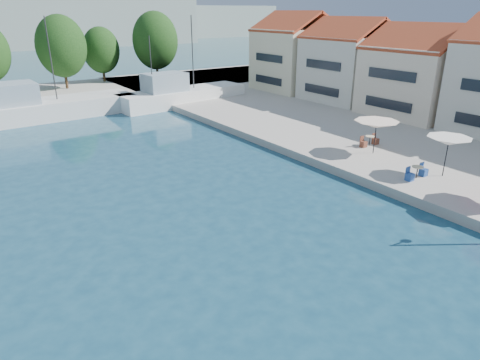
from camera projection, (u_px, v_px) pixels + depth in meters
quay_right at (428, 126)px, 39.66m from camera, size 32.00×92.00×0.60m
quay_far at (8, 98)px, 51.93m from camera, size 90.00×16.00×0.60m
hill_east at (99, 22)px, 161.46m from camera, size 140.00×40.00×12.00m
building_04 at (420, 69)px, 41.27m from camera, size 9.00×8.80×9.20m
building_05 at (349, 58)px, 48.04m from camera, size 8.40×8.80×9.70m
building_06 at (295, 50)px, 54.81m from camera, size 9.00×8.80×10.20m
trawler_03 at (34, 109)px, 42.70m from camera, size 19.16×5.66×10.20m
trawler_04 at (180, 96)px, 49.42m from camera, size 15.51×5.05×10.20m
tree_06 at (61, 46)px, 54.91m from camera, size 6.28×6.28×9.29m
tree_07 at (101, 50)px, 60.82m from camera, size 5.14×5.14×7.61m
tree_08 at (155, 41)px, 61.98m from camera, size 6.53×6.53×9.67m
umbrella_white at (449, 141)px, 26.00m from camera, size 2.66×2.66×2.52m
umbrella_cream at (376, 124)px, 30.35m from camera, size 3.17×3.17×2.40m
cafe_table_02 at (417, 174)px, 26.39m from camera, size 1.82×0.70×0.76m
cafe_table_03 at (370, 142)px, 32.74m from camera, size 1.82×0.70×0.76m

